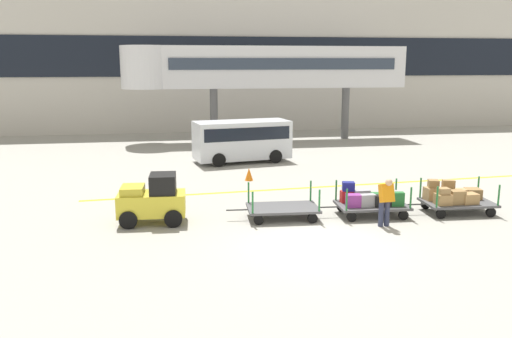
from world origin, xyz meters
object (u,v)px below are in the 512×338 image
(baggage_tug, at_px, (153,200))
(baggage_cart_tail, at_px, (454,197))
(baggage_handler, at_px, (386,200))
(baggage_cart_middle, at_px, (371,201))
(shuttle_van, at_px, (242,138))
(safety_cone_near, at_px, (249,174))
(safety_cone_far, at_px, (150,197))
(baggage_cart_lead, at_px, (283,208))

(baggage_tug, distance_m, baggage_cart_tail, 10.05)
(baggage_tug, relative_size, baggage_handler, 1.38)
(baggage_cart_middle, xyz_separation_m, shuttle_van, (-2.84, 10.31, 0.72))
(baggage_cart_middle, height_order, baggage_handler, baggage_handler)
(safety_cone_near, bearing_deg, baggage_handler, -66.32)
(baggage_tug, height_order, baggage_handler, baggage_tug)
(baggage_cart_middle, bearing_deg, safety_cone_near, 118.04)
(baggage_cart_middle, xyz_separation_m, baggage_cart_tail, (2.92, -0.12, 0.03))
(safety_cone_near, bearing_deg, safety_cone_far, -141.11)
(baggage_tug, relative_size, safety_cone_far, 3.92)
(shuttle_van, relative_size, safety_cone_near, 9.19)
(safety_cone_near, height_order, safety_cone_far, same)
(baggage_cart_lead, bearing_deg, safety_cone_near, 92.03)
(baggage_cart_middle, bearing_deg, baggage_tug, 176.97)
(safety_cone_far, bearing_deg, baggage_handler, -28.06)
(baggage_handler, bearing_deg, shuttle_van, 103.76)
(baggage_cart_tail, bearing_deg, baggage_cart_lead, 177.37)
(baggage_tug, bearing_deg, safety_cone_far, 94.13)
(baggage_cart_tail, bearing_deg, baggage_handler, -159.15)
(baggage_handler, xyz_separation_m, shuttle_van, (-2.83, 11.55, 0.37))
(baggage_cart_lead, distance_m, safety_cone_far, 4.98)
(baggage_cart_lead, relative_size, safety_cone_near, 5.52)
(baggage_handler, bearing_deg, safety_cone_far, 151.94)
(shuttle_van, xyz_separation_m, safety_cone_near, (-0.32, -4.37, -0.96))
(shuttle_van, distance_m, safety_cone_near, 4.49)
(shuttle_van, bearing_deg, baggage_cart_lead, -90.65)
(baggage_cart_middle, relative_size, baggage_cart_tail, 1.00)
(safety_cone_far, bearing_deg, shuttle_van, 60.04)
(shuttle_van, bearing_deg, baggage_cart_middle, -74.58)
(baggage_tug, distance_m, baggage_handler, 7.28)
(baggage_cart_middle, bearing_deg, safety_cone_far, 160.15)
(baggage_cart_lead, bearing_deg, baggage_cart_tail, -2.63)
(baggage_tug, relative_size, safety_cone_near, 3.92)
(shuttle_van, bearing_deg, baggage_handler, -76.24)
(baggage_cart_middle, xyz_separation_m, safety_cone_far, (-7.27, 2.63, -0.24))
(baggage_cart_lead, distance_m, shuttle_van, 10.20)
(safety_cone_far, bearing_deg, baggage_cart_lead, -29.89)
(baggage_cart_lead, xyz_separation_m, baggage_handler, (2.94, -1.39, 0.52))
(baggage_cart_lead, relative_size, baggage_cart_tail, 1.00)
(baggage_cart_tail, relative_size, shuttle_van, 0.60)
(baggage_cart_lead, xyz_separation_m, safety_cone_near, (-0.21, 5.79, -0.07))
(baggage_tug, distance_m, shuttle_van, 10.82)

